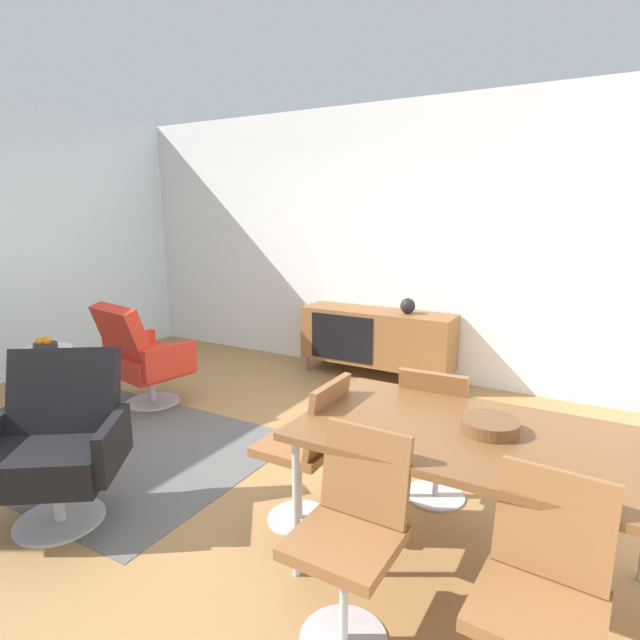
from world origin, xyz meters
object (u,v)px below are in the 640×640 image
sideboard (376,337)px  dining_chair_back_left (436,429)px  dining_chair_front_right (541,594)px  side_table_round (48,370)px  dining_chair_front_left (352,530)px  armchair_black_shell (57,439)px  vase_cobalt (408,306)px  dining_chair_near_window (308,445)px  lounge_chair_red (142,355)px  fruit_bowl (45,344)px  dining_table (477,442)px  wooden_bowl_on_table (490,426)px

sideboard → dining_chair_back_left: bearing=-58.0°
dining_chair_front_right → side_table_round: size_ratio=1.65×
dining_chair_front_left → armchair_black_shell: armchair_black_shell is taller
vase_cobalt → dining_chair_front_left: 3.27m
dining_chair_front_right → armchair_black_shell: size_ratio=0.90×
vase_cobalt → dining_chair_near_window: (0.38, -2.56, -0.33)m
vase_cobalt → dining_chair_front_right: size_ratio=0.18×
dining_chair_front_left → side_table_round: (-3.52, 0.95, -0.15)m
side_table_round → dining_chair_front_right: bearing=-12.7°
sideboard → vase_cobalt: vase_cobalt is taller
dining_chair_front_left → armchair_black_shell: 1.81m
lounge_chair_red → fruit_bowl: 0.88m
sideboard → dining_chair_front_right: 3.68m
sideboard → dining_table: bearing=-58.0°
vase_cobalt → lounge_chair_red: size_ratio=0.17×
dining_chair_front_right → dining_chair_front_left: bearing=180.0°
side_table_round → armchair_black_shell: bearing=-31.0°
vase_cobalt → side_table_round: 3.42m
fruit_bowl → wooden_bowl_on_table: bearing=-5.1°
fruit_bowl → dining_chair_back_left: bearing=2.7°
sideboard → fruit_bowl: size_ratio=8.00×
vase_cobalt → dining_table: size_ratio=0.10×
sideboard → armchair_black_shell: bearing=-99.9°
wooden_bowl_on_table → side_table_round: 3.95m
dining_table → dining_chair_front_left: 0.70m
dining_chair_back_left → dining_chair_front_right: size_ratio=1.00×
dining_chair_front_right → lounge_chair_red: lounge_chair_red is taller
dining_chair_front_right → dining_chair_near_window: same height
sideboard → dining_chair_front_left: dining_chair_front_left is taller
dining_chair_near_window → vase_cobalt: bearing=98.4°
sideboard → dining_chair_front_right: size_ratio=1.87×
sideboard → fruit_bowl: sideboard is taller
vase_cobalt → dining_chair_front_right: bearing=-62.5°
wooden_bowl_on_table → dining_chair_near_window: 0.98m
dining_chair_front_right → dining_chair_front_left: same height
dining_chair_back_left → dining_chair_near_window: same height
sideboard → lounge_chair_red: lounge_chair_red is taller
lounge_chair_red → side_table_round: lounge_chair_red is taller
dining_chair_front_right → armchair_black_shell: 2.51m
lounge_chair_red → fruit_bowl: (-0.77, -0.41, 0.09)m
lounge_chair_red → dining_chair_front_right: bearing=-21.5°
wooden_bowl_on_table → fruit_bowl: wooden_bowl_on_table is taller
dining_chair_front_left → dining_chair_near_window: 0.78m
armchair_black_shell → side_table_round: armchair_black_shell is taller
armchair_black_shell → dining_chair_back_left: bearing=33.4°
dining_chair_front_left → lounge_chair_red: size_ratio=0.90×
wooden_bowl_on_table → lounge_chair_red: lounge_chair_red is taller
dining_table → dining_chair_near_window: dining_chair_near_window is taller
vase_cobalt → wooden_bowl_on_table: size_ratio=0.60×
wooden_bowl_on_table → dining_chair_front_right: (0.31, -0.60, -0.30)m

